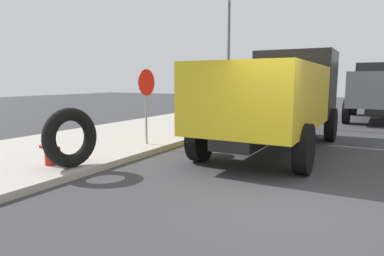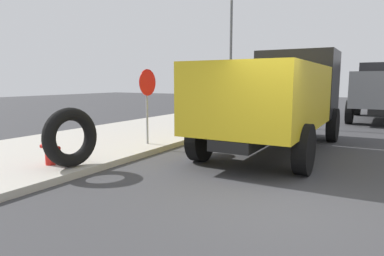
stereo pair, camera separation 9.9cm
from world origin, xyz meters
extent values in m
plane|color=#38383A|center=(0.00, 0.00, 0.00)|extent=(80.00, 80.00, 0.00)
cube|color=#ADA89E|center=(0.00, 6.50, 0.07)|extent=(36.00, 5.00, 0.15)
cylinder|color=red|center=(-0.55, 4.97, 0.47)|extent=(0.22, 0.22, 0.63)
sphere|color=red|center=(-0.55, 4.97, 0.85)|extent=(0.26, 0.26, 0.26)
cylinder|color=red|center=(-0.55, 4.77, 0.54)|extent=(0.10, 0.18, 0.10)
cylinder|color=red|center=(-0.55, 5.17, 0.54)|extent=(0.10, 0.18, 0.10)
cylinder|color=red|center=(-0.55, 4.77, 0.47)|extent=(0.12, 0.18, 0.12)
torus|color=black|center=(-0.46, 4.39, 0.80)|extent=(1.31, 0.51, 1.29)
cylinder|color=gray|center=(2.55, 4.64, 1.24)|extent=(0.06, 0.06, 2.18)
cylinder|color=red|center=(2.55, 4.60, 1.95)|extent=(0.76, 0.02, 0.76)
cube|color=gold|center=(3.14, 1.28, 1.60)|extent=(4.80, 2.51, 1.60)
cube|color=black|center=(6.74, 1.29, 1.90)|extent=(2.00, 2.50, 2.20)
cube|color=black|center=(4.24, 1.29, 0.67)|extent=(7.00, 0.91, 0.24)
cylinder|color=black|center=(6.54, 2.54, 0.55)|extent=(1.10, 0.30, 1.10)
cylinder|color=black|center=(6.55, 0.04, 0.55)|extent=(1.10, 0.30, 1.10)
cylinder|color=black|center=(1.94, 2.53, 0.55)|extent=(1.10, 0.30, 1.10)
cylinder|color=black|center=(1.95, 0.03, 0.55)|extent=(1.10, 0.30, 1.10)
cube|color=slate|center=(13.14, -1.26, 1.60)|extent=(4.83, 2.55, 1.60)
cube|color=black|center=(16.74, -1.30, 1.90)|extent=(2.03, 2.52, 2.20)
cube|color=black|center=(14.24, -1.27, 0.67)|extent=(7.01, 0.97, 0.24)
cylinder|color=black|center=(16.56, -0.05, 0.55)|extent=(1.10, 0.31, 1.10)
cylinder|color=black|center=(11.96, 0.00, 0.55)|extent=(1.10, 0.31, 1.10)
cylinder|color=#595B5E|center=(9.03, 4.80, 2.84)|extent=(0.12, 0.12, 5.38)
camera|label=1|loc=(-5.40, -1.30, 1.99)|focal=31.60mm
camera|label=2|loc=(-5.36, -1.38, 1.99)|focal=31.60mm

